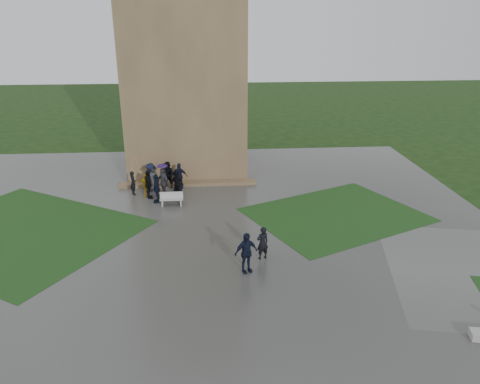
{
  "coord_description": "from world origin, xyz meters",
  "views": [
    {
      "loc": [
        1.25,
        -18.73,
        10.63
      ],
      "look_at": [
        3.12,
        5.93,
        1.2
      ],
      "focal_mm": 35.0,
      "sensor_mm": 36.0,
      "label": 1
    }
  ],
  "objects": [
    {
      "name": "ground",
      "position": [
        0.0,
        0.0,
        0.0
      ],
      "size": [
        120.0,
        120.0,
        0.0
      ],
      "primitive_type": "plane",
      "color": "black"
    },
    {
      "name": "plaza",
      "position": [
        0.0,
        2.0,
        0.01
      ],
      "size": [
        34.0,
        34.0,
        0.02
      ],
      "primitive_type": "cube",
      "color": "#3A3A38",
      "rests_on": "ground"
    },
    {
      "name": "lawn_inset_left",
      "position": [
        -8.5,
        4.0,
        0.03
      ],
      "size": [
        14.1,
        13.46,
        0.01
      ],
      "primitive_type": "cube",
      "rotation": [
        0.0,
        0.0,
        -0.56
      ],
      "color": "#153613",
      "rests_on": "plaza"
    },
    {
      "name": "lawn_inset_right",
      "position": [
        8.5,
        5.0,
        0.03
      ],
      "size": [
        11.12,
        10.15,
        0.01
      ],
      "primitive_type": "cube",
      "rotation": [
        0.0,
        0.0,
        0.44
      ],
      "color": "#153613",
      "rests_on": "plaza"
    },
    {
      "name": "tower",
      "position": [
        0.0,
        15.0,
        9.0
      ],
      "size": [
        8.0,
        8.0,
        18.0
      ],
      "primitive_type": "cube",
      "color": "brown",
      "rests_on": "ground"
    },
    {
      "name": "tower_plinth",
      "position": [
        0.0,
        10.6,
        0.13
      ],
      "size": [
        9.0,
        0.8,
        0.22
      ],
      "primitive_type": "cube",
      "color": "brown",
      "rests_on": "plaza"
    },
    {
      "name": "bench",
      "position": [
        -0.84,
        7.16,
        0.43
      ],
      "size": [
        1.36,
        0.43,
        0.79
      ],
      "rotation": [
        0.0,
        0.0,
        0.0
      ],
      "color": "#AEAEA9",
      "rests_on": "plaza"
    },
    {
      "name": "visitor_cluster",
      "position": [
        -1.7,
        8.97,
        0.98
      ],
      "size": [
        3.83,
        3.37,
        2.39
      ],
      "color": "black",
      "rests_on": "plaza"
    },
    {
      "name": "pedestrian_mid",
      "position": [
        2.88,
        -0.81,
        0.95
      ],
      "size": [
        1.25,
        1.01,
        1.86
      ],
      "primitive_type": "imported",
      "rotation": [
        0.0,
        0.0,
        0.41
      ],
      "color": "black",
      "rests_on": "plaza"
    },
    {
      "name": "pedestrian_near",
      "position": [
        3.73,
        0.32,
        0.82
      ],
      "size": [
        0.68,
        0.57,
        1.6
      ],
      "primitive_type": "imported",
      "rotation": [
        0.0,
        0.0,
        3.51
      ],
      "color": "black",
      "rests_on": "plaza"
    }
  ]
}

